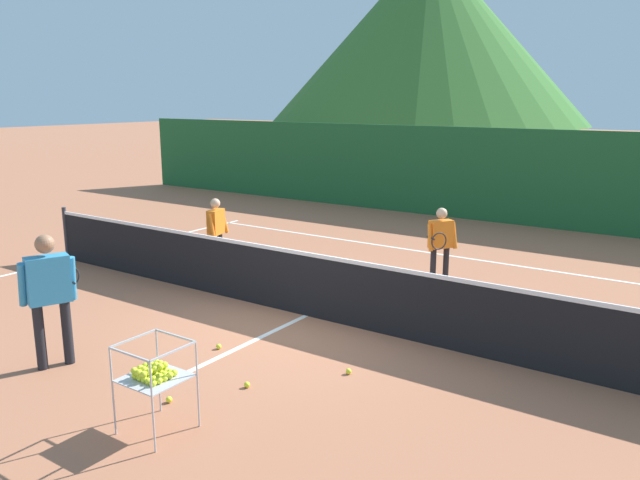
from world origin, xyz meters
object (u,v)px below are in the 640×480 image
(student_1, at_px, (441,240))
(tennis_ball_4, at_px, (169,400))
(student_0, at_px, (216,227))
(tennis_ball_3, at_px, (219,346))
(tennis_ball_2, at_px, (247,385))
(instructor, at_px, (49,288))
(tennis_ball_1, at_px, (349,371))
(ball_cart, at_px, (154,373))
(tennis_net, at_px, (306,283))

(student_1, xyz_separation_m, tennis_ball_4, (-0.60, -5.56, -0.78))
(student_0, distance_m, tennis_ball_3, 4.05)
(tennis_ball_4, bearing_deg, student_1, 83.88)
(student_0, xyz_separation_m, tennis_ball_2, (3.78, -3.50, -0.77))
(student_0, bearing_deg, tennis_ball_3, -46.22)
(student_1, distance_m, tennis_ball_4, 5.65)
(tennis_ball_2, distance_m, tennis_ball_4, 0.86)
(instructor, bearing_deg, student_0, 108.91)
(tennis_ball_1, xyz_separation_m, tennis_ball_3, (-1.78, -0.31, 0.00))
(tennis_ball_1, height_order, tennis_ball_3, same)
(ball_cart, bearing_deg, tennis_ball_1, 67.81)
(instructor, xyz_separation_m, student_1, (2.44, 5.68, -0.16))
(instructor, height_order, student_0, instructor)
(tennis_ball_1, bearing_deg, student_0, 150.54)
(ball_cart, bearing_deg, student_1, 87.43)
(student_1, relative_size, tennis_ball_2, 19.95)
(tennis_ball_4, bearing_deg, instructor, -176.45)
(student_0, relative_size, tennis_ball_1, 19.64)
(instructor, distance_m, student_0, 4.61)
(student_0, height_order, tennis_ball_4, student_0)
(tennis_ball_3, bearing_deg, tennis_ball_2, -31.47)
(instructor, xyz_separation_m, tennis_ball_1, (3.04, 1.80, -0.94))
(tennis_ball_1, height_order, tennis_ball_2, same)
(tennis_ball_3, relative_size, tennis_ball_4, 1.00)
(instructor, distance_m, student_1, 6.18)
(student_0, height_order, ball_cart, student_0)
(tennis_ball_1, bearing_deg, tennis_net, 139.53)
(tennis_ball_1, relative_size, tennis_ball_4, 1.00)
(student_0, distance_m, tennis_ball_2, 5.21)
(tennis_net, distance_m, tennis_ball_4, 3.10)
(tennis_net, height_order, tennis_ball_1, tennis_net)
(tennis_net, bearing_deg, tennis_ball_1, -40.47)
(tennis_ball_2, distance_m, tennis_ball_3, 1.21)
(tennis_net, relative_size, tennis_ball_1, 174.34)
(tennis_ball_3, bearing_deg, tennis_ball_4, -67.00)
(tennis_net, distance_m, student_0, 3.19)
(student_0, height_order, student_1, student_1)
(instructor, relative_size, tennis_ball_2, 23.88)
(tennis_net, xyz_separation_m, student_0, (-2.94, 1.20, 0.30))
(student_0, xyz_separation_m, tennis_ball_3, (2.75, -2.87, -0.77))
(tennis_net, height_order, instructor, instructor)
(tennis_net, relative_size, ball_cart, 13.19)
(tennis_net, distance_m, tennis_ball_2, 2.49)
(tennis_net, xyz_separation_m, tennis_ball_3, (-0.19, -1.67, -0.47))
(tennis_ball_2, bearing_deg, tennis_ball_1, 51.56)
(student_0, distance_m, tennis_ball_4, 5.45)
(tennis_ball_1, bearing_deg, instructor, -149.40)
(student_1, bearing_deg, tennis_net, -111.44)
(tennis_net, xyz_separation_m, student_1, (0.99, 2.52, 0.32))
(student_1, distance_m, tennis_ball_2, 4.89)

